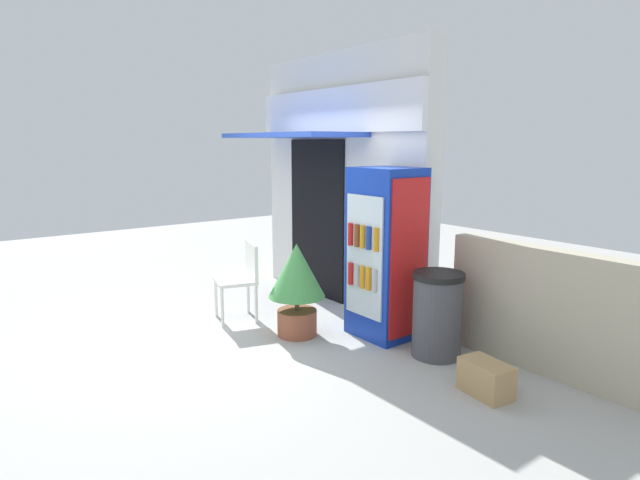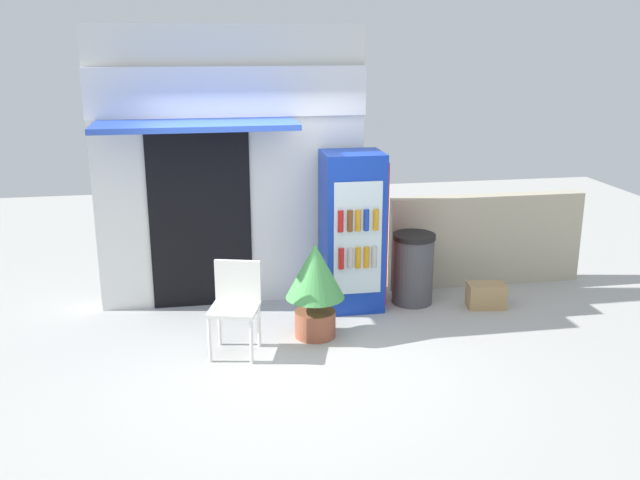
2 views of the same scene
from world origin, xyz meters
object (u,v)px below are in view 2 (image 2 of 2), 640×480
(drink_cooler, at_px, (353,232))
(cardboard_box, at_px, (486,296))
(trash_bin, at_px, (413,268))
(potted_plant_near_shop, at_px, (315,281))
(plastic_chair, at_px, (236,300))

(drink_cooler, bearing_deg, cardboard_box, -11.14)
(trash_bin, height_order, cardboard_box, trash_bin)
(trash_bin, bearing_deg, potted_plant_near_shop, -149.36)
(plastic_chair, xyz_separation_m, potted_plant_near_shop, (0.84, 0.21, 0.07))
(drink_cooler, distance_m, potted_plant_near_shop, 1.01)
(drink_cooler, height_order, trash_bin, drink_cooler)
(drink_cooler, distance_m, cardboard_box, 1.76)
(trash_bin, xyz_separation_m, cardboard_box, (0.81, -0.31, -0.28))
(plastic_chair, distance_m, trash_bin, 2.37)
(potted_plant_near_shop, xyz_separation_m, cardboard_box, (2.12, 0.47, -0.48))
(drink_cooler, bearing_deg, trash_bin, 0.30)
(drink_cooler, height_order, potted_plant_near_shop, drink_cooler)
(plastic_chair, xyz_separation_m, cardboard_box, (2.96, 0.68, -0.40))
(potted_plant_near_shop, bearing_deg, trash_bin, 30.64)
(plastic_chair, height_order, trash_bin, plastic_chair)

